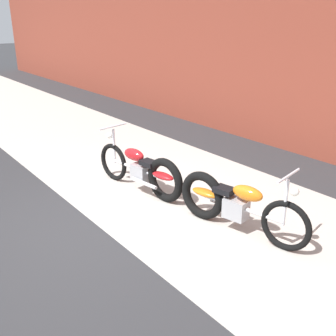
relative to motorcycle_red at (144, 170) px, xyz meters
name	(u,v)px	position (x,y,z in m)	size (l,w,h in m)	color
ground_plane	(97,225)	(0.51, -1.19, -0.40)	(80.00, 80.00, 0.00)	#2D2D30
sidewalk_slab	(189,193)	(0.51, 0.56, -0.40)	(36.00, 3.50, 0.01)	#B2ADA3
brick_building_wall	(324,35)	(0.51, 4.01, 2.06)	(36.00, 0.50, 4.91)	brown
motorcycle_red	(144,170)	(0.00, 0.00, 0.00)	(2.00, 0.58, 1.03)	black
motorcycle_orange	(231,203)	(1.76, 0.25, 0.00)	(1.99, 0.67, 1.03)	black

